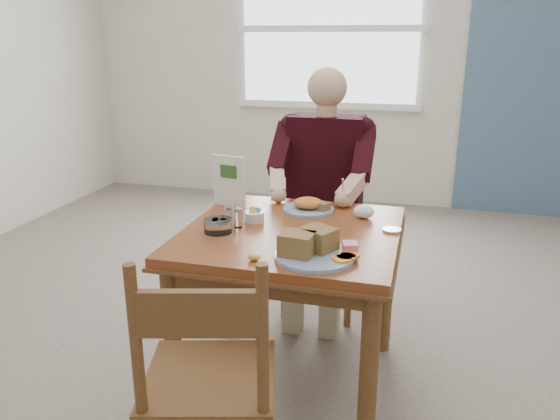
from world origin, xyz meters
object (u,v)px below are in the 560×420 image
(chair_near, at_px, (208,383))
(diner, at_px, (323,176))
(far_plate, at_px, (309,206))
(table, at_px, (291,254))
(chair_far, at_px, (325,229))
(near_plate, at_px, (313,248))

(chair_near, xyz_separation_m, diner, (0.09, 1.45, 0.33))
(chair_near, relative_size, far_plate, 3.05)
(far_plate, bearing_deg, table, -93.74)
(table, xyz_separation_m, far_plate, (0.02, 0.27, 0.14))
(chair_far, height_order, near_plate, chair_far)
(table, relative_size, far_plate, 2.96)
(chair_near, height_order, far_plate, chair_near)
(chair_near, bearing_deg, table, 83.45)
(table, height_order, far_plate, far_plate)
(chair_near, relative_size, near_plate, 2.61)
(table, relative_size, diner, 0.66)
(table, relative_size, chair_near, 0.97)
(table, xyz_separation_m, near_plate, (0.15, -0.27, 0.15))
(chair_far, xyz_separation_m, diner, (0.00, -0.09, 0.33))
(table, distance_m, diner, 0.73)
(chair_near, relative_size, diner, 0.69)
(near_plate, bearing_deg, diner, 98.69)
(far_plate, bearing_deg, chair_far, 91.96)
(far_plate, bearing_deg, chair_near, -95.80)
(chair_far, bearing_deg, diner, -89.99)
(chair_near, xyz_separation_m, near_plate, (0.24, 0.47, 0.31))
(chair_near, bearing_deg, diner, 86.62)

